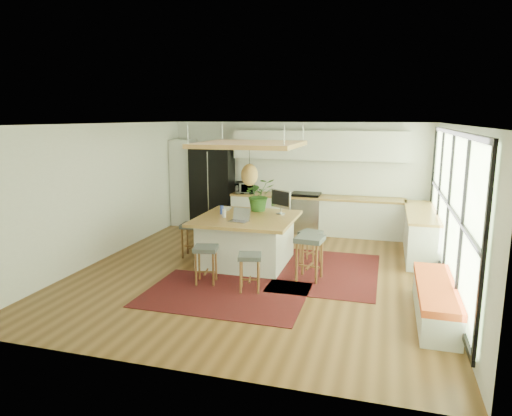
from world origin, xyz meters
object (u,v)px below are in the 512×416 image
(laptop, at_px, (239,215))
(stool_right_front, at_px, (309,260))
(monitor, at_px, (281,201))
(stool_near_left, at_px, (206,263))
(stool_right_back, at_px, (310,245))
(island_plant, at_px, (259,198))
(island, at_px, (247,240))
(fridge, at_px, (213,191))
(stool_near_right, at_px, (250,270))
(stool_left_side, at_px, (192,240))
(microwave, at_px, (245,186))

(laptop, bearing_deg, stool_right_front, 2.62)
(stool_right_front, bearing_deg, monitor, 126.61)
(stool_near_left, distance_m, stool_right_front, 1.80)
(stool_right_back, bearing_deg, island_plant, 166.18)
(island, distance_m, island_plant, 0.96)
(fridge, relative_size, monitor, 3.96)
(stool_right_back, distance_m, island_plant, 1.42)
(stool_right_front, relative_size, island_plant, 1.17)
(island, distance_m, stool_near_left, 1.31)
(fridge, relative_size, island, 1.13)
(island, distance_m, stool_right_front, 1.46)
(stool_near_right, xyz_separation_m, stool_left_side, (-1.68, 1.49, 0.00))
(stool_right_front, distance_m, stool_right_back, 0.95)
(stool_right_back, bearing_deg, fridge, 140.90)
(stool_right_front, height_order, microwave, microwave)
(fridge, xyz_separation_m, island, (1.76, -2.76, -0.46))
(fridge, xyz_separation_m, laptop, (1.75, -3.19, 0.12))
(stool_near_right, height_order, stool_left_side, stool_left_side)
(island, bearing_deg, stool_near_right, -70.78)
(island, bearing_deg, microwave, 108.07)
(stool_near_right, relative_size, stool_left_side, 0.91)
(stool_near_left, height_order, stool_right_front, stool_right_front)
(microwave, bearing_deg, island_plant, -82.16)
(stool_right_front, bearing_deg, stool_left_side, 164.76)
(stool_near_left, xyz_separation_m, stool_left_side, (-0.86, 1.36, 0.00))
(stool_near_left, bearing_deg, island, 74.86)
(stool_right_back, distance_m, monitor, 1.04)
(stool_near_left, xyz_separation_m, monitor, (0.92, 1.69, 0.83))
(microwave, bearing_deg, fridge, 159.15)
(island, height_order, stool_left_side, island)
(stool_near_left, distance_m, stool_left_side, 1.61)
(island, xyz_separation_m, stool_near_left, (-0.34, -1.26, -0.11))
(island, height_order, monitor, monitor)
(fridge, height_order, stool_left_side, fridge)
(stool_right_front, bearing_deg, laptop, 173.65)
(stool_right_front, height_order, monitor, monitor)
(stool_near_left, height_order, laptop, laptop)
(monitor, distance_m, microwave, 2.69)
(stool_near_left, distance_m, monitor, 2.10)
(stool_right_back, height_order, island_plant, island_plant)
(stool_near_left, distance_m, stool_right_back, 2.23)
(stool_right_front, relative_size, microwave, 1.54)
(stool_near_left, height_order, stool_right_back, stool_near_left)
(fridge, bearing_deg, microwave, -7.18)
(stool_left_side, distance_m, laptop, 1.48)
(island, relative_size, stool_left_side, 2.67)
(stool_right_back, bearing_deg, island, -163.49)
(island, bearing_deg, island_plant, 83.27)
(stool_right_back, relative_size, island_plant, 0.95)
(fridge, xyz_separation_m, stool_right_front, (3.09, -3.34, -0.57))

